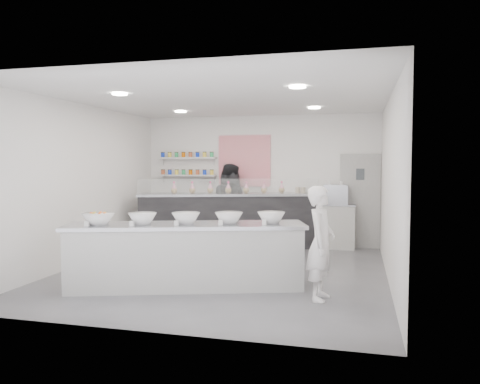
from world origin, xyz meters
name	(u,v)px	position (x,y,z in m)	size (l,w,h in m)	color
floor	(223,272)	(0.00, 0.00, 0.00)	(6.00, 6.00, 0.00)	#515156
ceiling	(223,98)	(0.00, 0.00, 3.00)	(6.00, 6.00, 0.00)	white
back_wall	(259,180)	(0.00, 3.00, 1.50)	(5.50, 5.50, 0.00)	white
left_wall	(82,184)	(-2.75, 0.00, 1.50)	(6.00, 6.00, 0.00)	white
right_wall	(390,188)	(2.75, 0.00, 1.50)	(6.00, 6.00, 0.00)	white
back_door	(360,201)	(2.30, 2.97, 1.05)	(0.88, 0.04, 2.10)	#9A9A97
pattern_panel	(244,161)	(-0.35, 2.98, 1.95)	(1.25, 0.03, 1.20)	red
jar_shelf_lower	(187,175)	(-1.75, 2.90, 1.60)	(1.45, 0.22, 0.04)	silver
jar_shelf_upper	(187,158)	(-1.75, 2.90, 2.02)	(1.45, 0.22, 0.04)	silver
preserve_jars	(187,164)	(-1.75, 2.88, 1.88)	(1.45, 0.10, 0.56)	#BE572E
downlight_0	(120,94)	(-1.40, -1.00, 2.98)	(0.24, 0.24, 0.02)	white
downlight_1	(297,87)	(1.40, -1.00, 2.98)	(0.24, 0.24, 0.02)	white
downlight_2	(181,112)	(-1.40, 1.60, 2.98)	(0.24, 0.24, 0.02)	white
downlight_3	(314,108)	(1.40, 1.60, 2.98)	(0.24, 0.24, 0.02)	white
prep_counter	(186,256)	(-0.26, -1.13, 0.49)	(3.59, 0.82, 0.98)	#B7B7B2
back_bar	(228,221)	(-0.55, 2.27, 0.61)	(3.96, 0.72, 1.23)	black
sneeze_guard	(229,186)	(-0.44, 1.94, 1.39)	(3.90, 0.02, 0.33)	white
espresso_ledge	(325,226)	(1.55, 2.78, 0.49)	(1.33, 0.42, 0.99)	#B7B7B2
espresso_machine	(335,195)	(1.78, 2.78, 1.19)	(0.55, 0.38, 0.42)	#93969E
cup_stacks	(300,195)	(1.00, 2.78, 1.17)	(0.24, 0.24, 0.37)	#C5B090
prep_bowls	(186,218)	(-0.26, -1.13, 1.07)	(3.03, 0.53, 0.17)	white
label_cards	(162,225)	(-0.42, -1.64, 1.02)	(2.66, 0.04, 0.07)	white
cookie_bags	(228,187)	(-0.55, 2.27, 1.36)	(2.54, 0.14, 0.26)	pink
woman_prep	(321,243)	(1.77, -1.24, 0.79)	(0.58, 0.38, 1.58)	white
staff_left	(229,205)	(-0.62, 2.60, 0.94)	(0.91, 0.71, 1.88)	black
staff_right	(230,207)	(-0.60, 2.60, 0.88)	(0.86, 0.56, 1.76)	black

